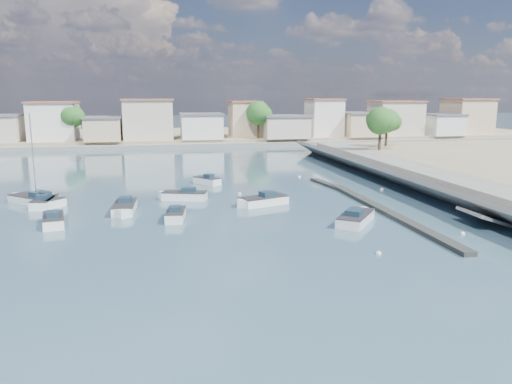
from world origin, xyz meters
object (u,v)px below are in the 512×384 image
(motorboat_b, at_px, (176,215))
(motorboat_f, at_px, (206,181))
(motorboat_g, at_px, (124,208))
(motorboat_d, at_px, (261,201))
(motorboat_c, at_px, (182,196))
(motorboat_a, at_px, (54,220))
(motorboat_h, at_px, (356,218))
(motorboat_e, at_px, (46,202))
(sailboat, at_px, (35,200))

(motorboat_b, relative_size, motorboat_f, 1.16)
(motorboat_b, distance_m, motorboat_g, 5.68)
(motorboat_d, bearing_deg, motorboat_c, 151.01)
(motorboat_b, distance_m, motorboat_d, 9.30)
(motorboat_d, xyz_separation_m, motorboat_g, (-12.89, -0.62, 0.00))
(motorboat_a, relative_size, motorboat_h, 0.87)
(motorboat_h, bearing_deg, motorboat_b, 164.69)
(motorboat_d, distance_m, motorboat_e, 20.85)
(motorboat_f, bearing_deg, motorboat_d, -71.77)
(motorboat_b, height_order, motorboat_f, same)
(motorboat_e, xyz_separation_m, sailboat, (-1.24, 1.11, 0.03))
(motorboat_g, distance_m, motorboat_h, 20.78)
(motorboat_d, height_order, motorboat_g, same)
(motorboat_d, height_order, sailboat, sailboat)
(motorboat_a, bearing_deg, sailboat, 111.25)
(motorboat_d, distance_m, motorboat_f, 13.42)
(motorboat_b, xyz_separation_m, motorboat_f, (4.16, 16.81, 0.00))
(motorboat_c, distance_m, motorboat_h, 18.53)
(motorboat_c, relative_size, motorboat_d, 0.94)
(motorboat_a, distance_m, motorboat_c, 13.63)
(motorboat_d, bearing_deg, motorboat_a, -167.66)
(motorboat_c, height_order, motorboat_d, same)
(motorboat_e, xyz_separation_m, motorboat_f, (16.33, 9.11, -0.00))
(motorboat_g, bearing_deg, motorboat_e, 150.87)
(motorboat_c, height_order, sailboat, sailboat)
(motorboat_b, height_order, motorboat_c, same)
(motorboat_b, height_order, motorboat_d, same)
(motorboat_f, bearing_deg, motorboat_a, -130.19)
(motorboat_g, bearing_deg, motorboat_f, 56.98)
(motorboat_g, height_order, motorboat_h, same)
(motorboat_b, xyz_separation_m, motorboat_e, (-12.17, 7.70, 0.00))
(motorboat_a, distance_m, motorboat_e, 7.96)
(motorboat_a, relative_size, motorboat_g, 0.84)
(motorboat_b, xyz_separation_m, motorboat_h, (14.85, -4.06, 0.00))
(motorboat_g, bearing_deg, motorboat_h, -21.17)
(motorboat_d, relative_size, motorboat_h, 1.01)
(motorboat_c, bearing_deg, motorboat_f, 69.52)
(motorboat_c, bearing_deg, motorboat_h, -41.34)
(motorboat_h, bearing_deg, motorboat_c, 138.66)
(motorboat_b, bearing_deg, motorboat_f, 76.09)
(motorboat_g, distance_m, sailboat, 10.38)
(motorboat_f, bearing_deg, motorboat_c, -110.48)
(sailboat, bearing_deg, motorboat_a, -68.75)
(motorboat_e, relative_size, motorboat_h, 0.90)
(motorboat_a, bearing_deg, motorboat_c, 36.62)
(motorboat_a, height_order, motorboat_g, same)
(motorboat_a, height_order, motorboat_b, same)
(motorboat_h, bearing_deg, motorboat_e, 156.47)
(motorboat_c, relative_size, motorboat_e, 1.05)
(sailboat, bearing_deg, motorboat_b, -33.31)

